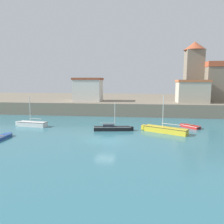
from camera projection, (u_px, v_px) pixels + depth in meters
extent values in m
plane|color=teal|center=(105.00, 140.00, 28.14)|extent=(200.00, 200.00, 0.00)
cube|color=gray|center=(125.00, 102.00, 66.00)|extent=(120.00, 40.00, 2.80)
cube|color=yellow|center=(166.00, 130.00, 32.19)|extent=(6.28, 4.30, 0.82)
cube|color=yellow|center=(144.00, 127.00, 34.20)|extent=(0.98, 1.04, 0.70)
cube|color=black|center=(166.00, 128.00, 32.14)|extent=(6.35, 4.34, 0.07)
cylinder|color=silver|center=(163.00, 111.00, 32.08)|extent=(0.10, 0.10, 4.73)
cylinder|color=silver|center=(171.00, 124.00, 31.61)|extent=(2.55, 1.41, 0.08)
cube|color=white|center=(33.00, 124.00, 36.70)|extent=(5.01, 2.10, 0.80)
cube|color=white|center=(19.00, 123.00, 37.40)|extent=(0.76, 0.88, 0.68)
cube|color=black|center=(32.00, 122.00, 36.64)|extent=(5.06, 2.12, 0.07)
cylinder|color=silver|center=(30.00, 109.00, 36.44)|extent=(0.10, 0.10, 4.21)
cylinder|color=silver|center=(35.00, 119.00, 36.41)|extent=(2.18, 0.37, 0.08)
cube|color=black|center=(112.00, 129.00, 33.61)|extent=(5.68, 1.95, 0.63)
cube|color=black|center=(132.00, 128.00, 33.69)|extent=(0.59, 0.68, 0.54)
cube|color=white|center=(112.00, 127.00, 33.57)|extent=(5.74, 1.97, 0.07)
cylinder|color=silver|center=(115.00, 115.00, 33.32)|extent=(0.10, 0.10, 3.73)
cylinder|color=silver|center=(108.00, 123.00, 33.47)|extent=(2.49, 0.46, 0.08)
cube|color=#333842|center=(108.00, 125.00, 33.53)|extent=(1.77, 1.02, 0.36)
cube|color=#284C9E|center=(0.00, 138.00, 28.56)|extent=(1.05, 3.56, 0.44)
cube|color=#284C9E|center=(9.00, 134.00, 30.53)|extent=(0.58, 0.47, 0.37)
cube|color=white|center=(0.00, 136.00, 28.53)|extent=(1.06, 3.60, 0.07)
cube|color=#997F5B|center=(0.00, 136.00, 28.52)|extent=(0.89, 0.20, 0.08)
cube|color=red|center=(191.00, 127.00, 35.64)|extent=(2.89, 2.98, 0.42)
cube|color=red|center=(182.00, 125.00, 37.02)|extent=(0.93, 0.93, 0.35)
cube|color=white|center=(191.00, 126.00, 35.62)|extent=(2.92, 3.01, 0.07)
cube|color=#997F5B|center=(191.00, 125.00, 35.61)|extent=(0.96, 0.91, 0.08)
cube|color=black|center=(200.00, 128.00, 34.39)|extent=(0.28, 0.28, 0.36)
cube|color=gray|center=(216.00, 84.00, 56.43)|extent=(8.39, 14.18, 8.10)
cube|color=#B25133|center=(217.00, 66.00, 55.78)|extent=(8.55, 14.47, 1.20)
cube|color=gray|center=(193.00, 75.00, 54.82)|extent=(4.20, 4.20, 12.42)
cone|color=#B25133|center=(195.00, 46.00, 53.82)|extent=(5.46, 5.46, 2.00)
cube|color=silver|center=(88.00, 91.00, 52.66)|extent=(6.41, 5.19, 5.06)
cube|color=#9E472D|center=(88.00, 79.00, 52.27)|extent=(6.74, 5.45, 0.50)
cube|color=#BCB29E|center=(192.00, 92.00, 48.68)|extent=(6.62, 4.63, 4.59)
cube|color=#C1663D|center=(193.00, 81.00, 48.33)|extent=(6.95, 4.86, 0.50)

